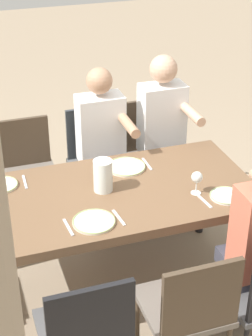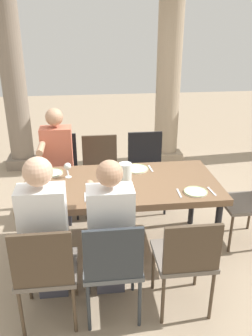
# 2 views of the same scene
# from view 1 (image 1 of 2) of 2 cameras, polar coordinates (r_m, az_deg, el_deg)

# --- Properties ---
(ground_plane) EXTENTS (16.00, 16.00, 0.00)m
(ground_plane) POSITION_cam_1_polar(r_m,az_deg,el_deg) (3.91, -1.50, -11.91)
(ground_plane) COLOR gray
(dining_table) EXTENTS (1.84, 0.92, 0.75)m
(dining_table) POSITION_cam_1_polar(r_m,az_deg,el_deg) (3.49, -1.65, -3.40)
(dining_table) COLOR brown
(dining_table) RESTS_ON ground
(chair_west_south) EXTENTS (0.44, 0.44, 0.90)m
(chair_west_south) POSITION_cam_1_polar(r_m,az_deg,el_deg) (4.48, 3.00, 2.01)
(chair_west_south) COLOR #6A6158
(chair_west_south) RESTS_ON ground
(chair_mid_north) EXTENTS (0.44, 0.44, 0.90)m
(chair_mid_north) POSITION_cam_1_polar(r_m,az_deg,el_deg) (2.99, 6.55, -14.12)
(chair_mid_north) COLOR #6A6158
(chair_mid_north) RESTS_ON ground
(chair_mid_south) EXTENTS (0.44, 0.44, 0.89)m
(chair_mid_south) POSITION_cam_1_polar(r_m,az_deg,el_deg) (4.34, -2.98, 1.12)
(chair_mid_south) COLOR #5B5E61
(chair_mid_south) RESTS_ON ground
(chair_east_north) EXTENTS (0.44, 0.44, 0.92)m
(chair_east_north) POSITION_cam_1_polar(r_m,az_deg,el_deg) (2.85, -4.14, -16.64)
(chair_east_north) COLOR #4F4F50
(chair_east_north) RESTS_ON ground
(chair_east_south) EXTENTS (0.44, 0.44, 0.88)m
(chair_east_south) POSITION_cam_1_polar(r_m,az_deg,el_deg) (4.24, -10.23, -0.03)
(chair_east_south) COLOR #6A6158
(chair_east_south) RESTS_ON ground
(diner_man_white) EXTENTS (0.35, 0.49, 1.29)m
(diner_man_white) POSITION_cam_1_polar(r_m,az_deg,el_deg) (4.11, -2.31, 2.01)
(diner_man_white) COLOR #3F3F4C
(diner_man_white) RESTS_ON ground
(diner_guest_third) EXTENTS (0.35, 0.49, 1.33)m
(diner_guest_third) POSITION_cam_1_polar(r_m,az_deg,el_deg) (4.24, 4.00, 3.29)
(diner_guest_third) COLOR #3F3F4C
(diner_guest_third) RESTS_ON ground
(plate_0) EXTENTS (0.20, 0.20, 0.02)m
(plate_0) POSITION_cam_1_polar(r_m,az_deg,el_deg) (3.46, 10.29, -2.83)
(plate_0) COLOR white
(plate_0) RESTS_ON dining_table
(wine_glass_0) EXTENTS (0.07, 0.07, 0.15)m
(wine_glass_0) POSITION_cam_1_polar(r_m,az_deg,el_deg) (3.41, 7.32, -1.02)
(wine_glass_0) COLOR white
(wine_glass_0) RESTS_ON dining_table
(fork_0) EXTENTS (0.03, 0.17, 0.01)m
(fork_0) POSITION_cam_1_polar(r_m,az_deg,el_deg) (3.53, 12.44, -2.47)
(fork_0) COLOR silver
(fork_0) RESTS_ON dining_table
(spoon_0) EXTENTS (0.03, 0.17, 0.01)m
(spoon_0) POSITION_cam_1_polar(r_m,az_deg,el_deg) (3.40, 8.04, -3.36)
(spoon_0) COLOR silver
(spoon_0) RESTS_ON dining_table
(plate_1) EXTENTS (0.26, 0.26, 0.02)m
(plate_1) POSITION_cam_1_polar(r_m,az_deg,el_deg) (3.71, 0.01, 0.14)
(plate_1) COLOR silver
(plate_1) RESTS_ON dining_table
(fork_1) EXTENTS (0.02, 0.17, 0.01)m
(fork_1) POSITION_cam_1_polar(r_m,az_deg,el_deg) (3.76, 2.18, 0.42)
(fork_1) COLOR silver
(fork_1) RESTS_ON dining_table
(spoon_1) EXTENTS (0.02, 0.17, 0.01)m
(spoon_1) POSITION_cam_1_polar(r_m,az_deg,el_deg) (3.68, -2.20, -0.31)
(spoon_1) COLOR silver
(spoon_1) RESTS_ON dining_table
(plate_2) EXTENTS (0.25, 0.25, 0.02)m
(plate_2) POSITION_cam_1_polar(r_m,az_deg,el_deg) (3.18, -3.33, -5.54)
(plate_2) COLOR silver
(plate_2) RESTS_ON dining_table
(fork_2) EXTENTS (0.03, 0.17, 0.01)m
(fork_2) POSITION_cam_1_polar(r_m,az_deg,el_deg) (3.22, -0.74, -5.14)
(fork_2) COLOR silver
(fork_2) RESTS_ON dining_table
(spoon_2) EXTENTS (0.03, 0.17, 0.01)m
(spoon_2) POSITION_cam_1_polar(r_m,az_deg,el_deg) (3.15, -5.97, -6.10)
(spoon_2) COLOR silver
(spoon_2) RESTS_ON dining_table
(plate_3) EXTENTS (0.21, 0.21, 0.02)m
(plate_3) POSITION_cam_1_polar(r_m,az_deg,el_deg) (3.60, -12.75, -1.72)
(plate_3) COLOR silver
(plate_3) RESTS_ON dining_table
(fork_3) EXTENTS (0.02, 0.17, 0.01)m
(fork_3) POSITION_cam_1_polar(r_m,az_deg,el_deg) (3.61, -10.39, -1.42)
(fork_3) COLOR silver
(fork_3) RESTS_ON dining_table
(water_pitcher) EXTENTS (0.12, 0.12, 0.21)m
(water_pitcher) POSITION_cam_1_polar(r_m,az_deg,el_deg) (3.43, -2.38, -0.94)
(water_pitcher) COLOR white
(water_pitcher) RESTS_ON dining_table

